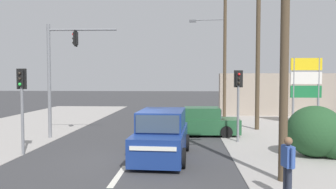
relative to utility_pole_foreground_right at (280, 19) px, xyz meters
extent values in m
plane|color=#3A3A3D|center=(-5.00, 2.28, -4.92)|extent=(140.00, 140.00, 0.00)
cube|color=silver|center=(-5.00, 0.28, -4.92)|extent=(0.20, 2.40, 0.01)
cube|color=silver|center=(-5.00, 5.28, -4.92)|extent=(0.20, 2.40, 0.01)
cube|color=silver|center=(-5.00, 10.28, -4.92)|extent=(0.20, 2.40, 0.01)
cylinder|color=#4C3D2B|center=(0.14, 0.00, -0.36)|extent=(0.26, 0.26, 9.12)
cylinder|color=#4C3D2B|center=(1.52, 10.24, 0.40)|extent=(0.26, 0.26, 10.63)
cylinder|color=#4C3D2B|center=(0.26, 16.73, 0.58)|extent=(0.26, 0.26, 11.00)
cylinder|color=slate|center=(-1.04, 16.83, 3.00)|extent=(2.60, 0.28, 0.09)
cube|color=#595B60|center=(-2.33, 16.92, 2.93)|extent=(0.58, 0.32, 0.18)
cylinder|color=slate|center=(-10.05, 6.81, -1.92)|extent=(0.18, 0.18, 6.00)
cylinder|color=slate|center=(-8.25, 6.85, 0.78)|extent=(3.60, 0.20, 0.11)
cube|color=black|center=(-8.61, 6.84, 0.33)|extent=(0.21, 0.26, 0.68)
cube|color=black|center=(-8.61, 6.84, 0.33)|extent=(0.05, 0.44, 0.84)
sphere|color=red|center=(-8.73, 6.84, 0.55)|extent=(0.13, 0.13, 0.13)
sphere|color=black|center=(-8.73, 6.84, 0.33)|extent=(0.13, 0.13, 0.13)
sphere|color=black|center=(-8.73, 6.84, 0.11)|extent=(0.13, 0.13, 0.13)
cylinder|color=slate|center=(-0.26, 6.22, -3.52)|extent=(0.12, 0.12, 2.80)
cube|color=black|center=(-0.26, 6.22, -1.78)|extent=(0.28, 0.23, 0.68)
cube|color=black|center=(-0.26, 6.22, -1.78)|extent=(0.44, 0.09, 0.84)
sphere|color=red|center=(-0.25, 6.10, -1.56)|extent=(0.13, 0.13, 0.13)
sphere|color=black|center=(-0.25, 6.10, -1.78)|extent=(0.13, 0.13, 0.13)
sphere|color=black|center=(-0.25, 6.10, -2.00)|extent=(0.13, 0.13, 0.13)
cylinder|color=slate|center=(-9.53, 2.92, -3.52)|extent=(0.12, 0.12, 2.80)
cube|color=black|center=(-9.53, 2.92, -1.78)|extent=(0.28, 0.23, 0.68)
cube|color=black|center=(-9.53, 2.92, -1.78)|extent=(0.44, 0.10, 0.84)
sphere|color=black|center=(-9.55, 2.80, -1.56)|extent=(0.13, 0.13, 0.13)
sphere|color=black|center=(-9.55, 2.80, -1.78)|extent=(0.13, 0.13, 0.13)
sphere|color=green|center=(-9.55, 2.80, -2.00)|extent=(0.13, 0.13, 0.13)
cylinder|color=slate|center=(4.60, 13.11, -2.62)|extent=(0.16, 0.16, 4.60)
cylinder|color=slate|center=(6.30, 13.11, -2.62)|extent=(0.16, 0.16, 4.60)
cube|color=yellow|center=(5.45, 13.11, -0.77)|extent=(2.10, 0.14, 0.84)
cube|color=silver|center=(5.45, 13.11, -1.72)|extent=(2.10, 0.14, 0.84)
cube|color=#196B38|center=(5.45, 13.11, -2.67)|extent=(2.10, 0.14, 0.84)
ellipsoid|color=#234C28|center=(2.35, 3.30, -3.89)|extent=(2.23, 2.01, 2.07)
ellipsoid|color=#234C28|center=(2.96, 2.96, -4.25)|extent=(1.23, 1.11, 1.34)
cube|color=#A39384|center=(6.00, 18.28, -3.12)|extent=(12.00, 1.00, 3.60)
cube|color=navy|center=(-3.79, 2.75, -4.28)|extent=(2.05, 4.58, 1.00)
cube|color=navy|center=(-3.78, 2.95, -3.40)|extent=(1.85, 2.78, 0.76)
cube|color=#384756|center=(-3.84, 1.59, -3.40)|extent=(1.58, 0.14, 0.65)
cube|color=#384756|center=(-3.71, 4.32, -3.40)|extent=(1.55, 0.13, 0.61)
cube|color=white|center=(-3.90, 0.49, -4.06)|extent=(1.56, 0.12, 0.14)
cylinder|color=black|center=(-2.94, 1.32, -4.56)|extent=(0.25, 0.73, 0.72)
cylinder|color=black|center=(-4.77, 1.40, -4.56)|extent=(0.25, 0.73, 0.72)
cylinder|color=black|center=(-2.80, 4.10, -4.56)|extent=(0.25, 0.73, 0.72)
cylinder|color=black|center=(-4.64, 4.19, -4.56)|extent=(0.25, 0.73, 0.72)
cube|color=#235633|center=(-2.02, 8.08, -4.38)|extent=(4.25, 1.82, 0.80)
cube|color=#235633|center=(-1.97, 8.08, -3.67)|extent=(1.95, 1.62, 0.62)
cube|color=#384756|center=(-2.94, 8.06, -3.67)|extent=(0.10, 1.44, 0.53)
cube|color=#384756|center=(-1.00, 8.11, -3.67)|extent=(0.10, 1.41, 0.50)
cube|color=white|center=(-4.14, 8.02, -4.20)|extent=(0.08, 1.45, 0.14)
cylinder|color=black|center=(-3.30, 7.19, -4.60)|extent=(0.65, 0.21, 0.64)
cylinder|color=black|center=(-3.35, 8.89, -4.60)|extent=(0.65, 0.21, 0.64)
cylinder|color=black|center=(-0.69, 7.27, -4.60)|extent=(0.65, 0.21, 0.64)
cylinder|color=black|center=(-0.74, 8.97, -4.60)|extent=(0.65, 0.21, 0.64)
cylinder|color=#232838|center=(-0.16, -1.36, -4.50)|extent=(0.14, 0.14, 0.84)
cylinder|color=#232838|center=(-0.13, -1.53, -4.50)|extent=(0.14, 0.14, 0.84)
cube|color=#33519E|center=(-0.14, -1.45, -3.80)|extent=(0.28, 0.39, 0.56)
sphere|color=brown|center=(-0.14, -1.45, -3.40)|extent=(0.22, 0.22, 0.22)
cylinder|color=#33519E|center=(-0.19, -1.22, -3.80)|extent=(0.09, 0.09, 0.54)
cylinder|color=#33519E|center=(-0.10, -1.68, -3.80)|extent=(0.09, 0.09, 0.54)
camera|label=1|loc=(-2.78, -10.07, -1.77)|focal=35.00mm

